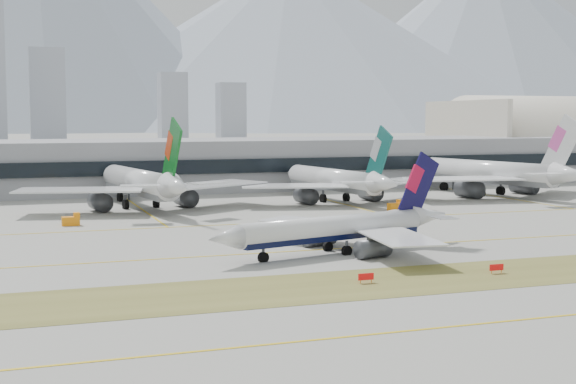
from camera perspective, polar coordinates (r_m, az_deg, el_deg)
name	(u,v)px	position (r m, az deg, el deg)	size (l,w,h in m)	color
ground	(327,244)	(138.59, 2.76, -3.74)	(3000.00, 3000.00, 0.00)	gray
apron_markings	(511,318)	(91.77, 15.58, -8.62)	(360.00, 122.22, 0.06)	brown
taxiing_airliner	(341,229)	(129.90, 3.80, -2.62)	(47.16, 40.23, 16.13)	white
widebody_eva	(142,184)	(194.46, -10.34, 0.55)	(61.49, 60.75, 22.16)	white
widebody_cathay	(337,181)	(206.74, 3.49, 0.77)	(56.37, 55.58, 20.25)	white
widebody_china_air	(494,174)	(230.29, 14.45, 1.26)	(62.72, 62.50, 22.99)	white
terminal	(187,164)	(247.54, -7.21, 1.98)	(280.00, 43.10, 15.00)	gray
hangar	(563,172)	(333.77, 18.94, 1.33)	(91.00, 60.00, 60.00)	beige
hold_sign_left	(366,277)	(106.67, 5.57, -6.02)	(2.20, 0.15, 1.35)	red
hold_sign_right	(497,267)	(116.37, 14.61, -5.22)	(2.20, 0.15, 1.35)	red
gse_c	(396,206)	(189.19, 7.70, -1.02)	(3.55, 2.00, 2.60)	orange
gse_b	(72,220)	(167.92, -15.14, -1.96)	(3.55, 2.00, 2.60)	orange
mountain_ridge	(55,29)	(1541.70, -16.25, 11.09)	(2830.00, 1120.00, 470.00)	#9EA8B7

